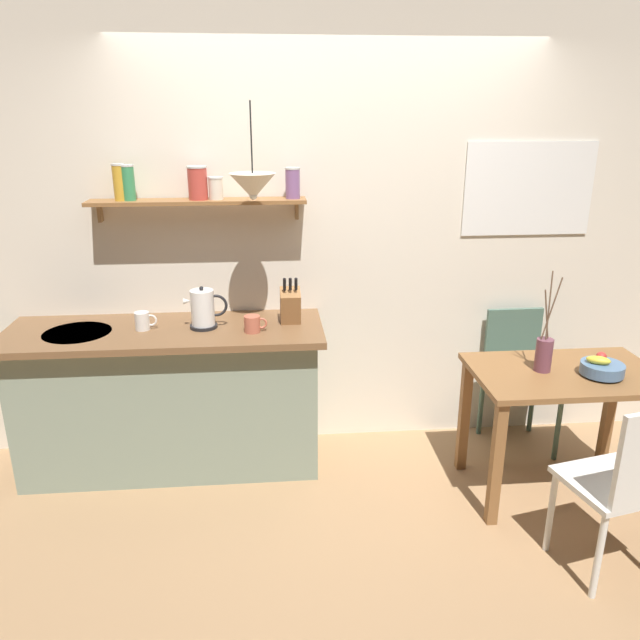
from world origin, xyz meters
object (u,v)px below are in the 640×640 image
(electric_kettle, at_px, (203,309))
(dining_table, at_px, (563,393))
(twig_vase, at_px, (544,353))
(coffee_mug_by_sink, at_px, (143,321))
(coffee_mug_spare, at_px, (253,324))
(fruit_bowl, at_px, (602,368))
(pendant_lamp, at_px, (253,186))
(dining_chair_near, at_px, (627,480))
(knife_block, at_px, (290,305))
(dining_chair_far, at_px, (517,372))

(electric_kettle, bearing_deg, dining_table, -12.72)
(twig_vase, distance_m, coffee_mug_by_sink, 2.25)
(coffee_mug_spare, bearing_deg, fruit_bowl, -12.87)
(pendant_lamp, bearing_deg, dining_table, -11.50)
(dining_chair_near, bearing_deg, knife_block, 140.50)
(knife_block, bearing_deg, pendant_lamp, -141.12)
(dining_table, xyz_separation_m, pendant_lamp, (-1.68, 0.34, 1.10))
(twig_vase, bearing_deg, coffee_mug_by_sink, 169.10)
(electric_kettle, bearing_deg, fruit_bowl, -13.73)
(electric_kettle, bearing_deg, dining_chair_far, 3.55)
(dining_table, bearing_deg, electric_kettle, 167.28)
(twig_vase, xyz_separation_m, knife_block, (-1.36, 0.47, 0.16))
(knife_block, bearing_deg, electric_kettle, -174.58)
(dining_chair_near, distance_m, pendant_lamp, 2.29)
(dining_chair_near, bearing_deg, dining_table, 87.69)
(dining_chair_near, distance_m, knife_block, 1.95)
(dining_chair_near, height_order, coffee_mug_by_sink, coffee_mug_by_sink)
(dining_chair_far, height_order, pendant_lamp, pendant_lamp)
(fruit_bowl, distance_m, coffee_mug_spare, 1.92)
(coffee_mug_spare, relative_size, pendant_lamp, 0.26)
(fruit_bowl, distance_m, knife_block, 1.75)
(dining_chair_near, bearing_deg, twig_vase, 98.01)
(fruit_bowl, bearing_deg, coffee_mug_spare, 167.13)
(dining_table, bearing_deg, dining_chair_near, -92.31)
(dining_chair_near, height_order, twig_vase, twig_vase)
(fruit_bowl, bearing_deg, knife_block, 160.80)
(knife_block, bearing_deg, dining_chair_near, -39.50)
(electric_kettle, bearing_deg, dining_chair_near, -30.49)
(dining_table, distance_m, pendant_lamp, 2.04)
(dining_chair_far, xyz_separation_m, twig_vase, (-0.11, -0.55, 0.36))
(fruit_bowl, distance_m, pendant_lamp, 2.10)
(dining_chair_far, relative_size, knife_block, 3.13)
(dining_chair_near, distance_m, coffee_mug_spare, 2.03)
(dining_table, bearing_deg, twig_vase, 170.48)
(pendant_lamp, bearing_deg, fruit_bowl, -12.79)
(dining_table, xyz_separation_m, coffee_mug_spare, (-1.71, 0.35, 0.34))
(coffee_mug_by_sink, relative_size, pendant_lamp, 0.25)
(fruit_bowl, bearing_deg, electric_kettle, 166.27)
(dining_table, distance_m, twig_vase, 0.27)
(dining_table, height_order, dining_chair_far, dining_chair_far)
(electric_kettle, height_order, pendant_lamp, pendant_lamp)
(dining_table, relative_size, electric_kettle, 4.09)
(coffee_mug_by_sink, height_order, pendant_lamp, pendant_lamp)
(coffee_mug_spare, bearing_deg, dining_chair_near, -32.17)
(electric_kettle, relative_size, coffee_mug_spare, 1.89)
(dining_chair_near, relative_size, pendant_lamp, 1.87)
(dining_chair_far, bearing_deg, knife_block, -177.10)
(fruit_bowl, height_order, coffee_mug_by_sink, coffee_mug_by_sink)
(electric_kettle, relative_size, pendant_lamp, 0.50)
(fruit_bowl, relative_size, pendant_lamp, 0.45)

